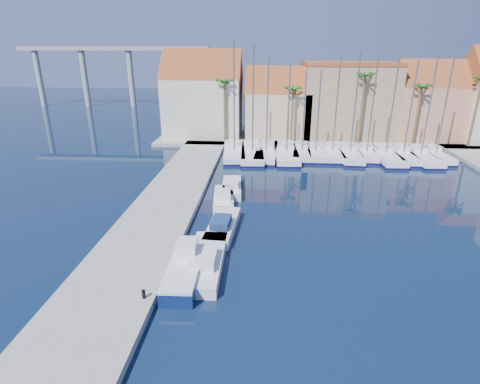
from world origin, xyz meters
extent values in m
plane|color=black|center=(0.00, 0.00, 0.00)|extent=(260.00, 260.00, 0.00)
cube|color=gray|center=(-9.00, 13.50, 0.25)|extent=(6.00, 77.00, 0.50)
cube|color=gray|center=(10.00, 48.00, 0.25)|extent=(54.00, 16.00, 0.50)
cylinder|color=black|center=(-6.60, 3.27, 0.76)|extent=(0.21, 0.21, 0.52)
cube|color=#0E1E53|center=(-4.83, 6.04, 0.45)|extent=(2.13, 6.01, 0.90)
cube|color=white|center=(-4.83, 6.04, 0.99)|extent=(2.13, 6.01, 0.20)
cube|color=white|center=(-4.86, 7.23, 1.54)|extent=(1.33, 1.62, 1.09)
cube|color=white|center=(-3.72, 7.58, 0.40)|extent=(2.39, 7.30, 0.80)
cube|color=white|center=(-3.72, 6.86, 1.10)|extent=(1.65, 2.56, 0.60)
cube|color=white|center=(-3.16, 12.95, 0.40)|extent=(2.46, 6.40, 0.80)
cube|color=navy|center=(-3.21, 12.33, 1.10)|extent=(1.56, 2.29, 0.60)
cube|color=white|center=(-3.71, 18.89, 0.40)|extent=(2.39, 5.90, 0.80)
cube|color=white|center=(-3.66, 18.32, 1.10)|extent=(1.48, 2.13, 0.60)
cube|color=white|center=(-3.21, 22.04, 0.40)|extent=(2.30, 6.03, 0.80)
cube|color=white|center=(-3.17, 21.45, 1.10)|extent=(1.47, 2.16, 0.60)
cube|color=white|center=(-4.11, 36.05, 0.50)|extent=(3.69, 10.98, 1.00)
cube|color=#110D44|center=(-4.11, 36.05, 0.18)|extent=(3.76, 11.05, 0.28)
cube|color=white|center=(-4.20, 37.13, 1.30)|extent=(2.23, 3.39, 0.60)
cylinder|color=slate|center=(-4.07, 35.52, 7.96)|extent=(0.20, 0.20, 13.92)
cube|color=white|center=(-1.59, 35.74, 0.50)|extent=(3.38, 11.42, 1.00)
cube|color=#110D44|center=(-1.59, 35.74, 0.18)|extent=(3.44, 11.48, 0.28)
cube|color=white|center=(-1.64, 36.87, 1.30)|extent=(2.19, 3.47, 0.60)
cylinder|color=slate|center=(-1.57, 35.17, 7.65)|extent=(0.20, 0.20, 13.30)
cube|color=white|center=(0.34, 36.08, 0.50)|extent=(3.40, 10.74, 1.00)
cube|color=#110D44|center=(0.34, 36.08, 0.18)|extent=(3.47, 10.81, 0.28)
cube|color=white|center=(0.40, 37.13, 1.30)|extent=(2.12, 3.29, 0.60)
cylinder|color=slate|center=(0.30, 35.55, 7.08)|extent=(0.20, 0.20, 12.17)
cube|color=white|center=(3.02, 35.96, 0.50)|extent=(3.24, 11.52, 1.00)
cube|color=#110D44|center=(3.02, 35.96, 0.18)|extent=(3.30, 11.59, 0.28)
cube|color=white|center=(2.99, 37.10, 1.30)|extent=(2.16, 3.48, 0.60)
cylinder|color=slate|center=(3.03, 35.39, 6.58)|extent=(0.20, 0.20, 11.15)
cube|color=white|center=(5.20, 36.57, 0.50)|extent=(3.03, 9.09, 1.00)
cube|color=#110D44|center=(5.20, 36.57, 0.18)|extent=(3.09, 9.16, 0.28)
cube|color=white|center=(5.27, 37.46, 1.30)|extent=(1.83, 2.80, 0.60)
cylinder|color=slate|center=(5.17, 36.12, 6.07)|extent=(0.20, 0.20, 10.14)
cube|color=white|center=(6.98, 36.26, 0.50)|extent=(2.29, 8.46, 1.00)
cube|color=#110D44|center=(6.98, 36.26, 0.18)|extent=(2.35, 8.52, 0.28)
cube|color=white|center=(6.97, 37.10, 1.30)|extent=(1.56, 2.55, 0.60)
cylinder|color=slate|center=(6.99, 35.84, 6.16)|extent=(0.20, 0.20, 10.32)
cube|color=white|center=(9.30, 36.56, 0.50)|extent=(2.43, 9.08, 1.00)
cube|color=#110D44|center=(9.30, 36.56, 0.18)|extent=(2.49, 9.14, 0.28)
cube|color=white|center=(9.29, 37.46, 1.30)|extent=(1.67, 2.73, 0.60)
cylinder|color=slate|center=(9.30, 36.10, 6.99)|extent=(0.20, 0.20, 11.98)
cube|color=white|center=(11.62, 36.21, 0.50)|extent=(3.24, 10.27, 1.00)
cube|color=#110D44|center=(11.62, 36.21, 0.18)|extent=(3.31, 10.33, 0.28)
cube|color=white|center=(11.68, 37.22, 1.30)|extent=(2.02, 3.15, 0.60)
cylinder|color=slate|center=(11.59, 35.70, 7.24)|extent=(0.20, 0.20, 12.49)
cube|color=white|center=(13.93, 36.55, 0.50)|extent=(2.72, 8.31, 1.00)
cube|color=#110D44|center=(13.93, 36.55, 0.18)|extent=(2.78, 8.37, 0.28)
cube|color=white|center=(13.99, 37.36, 1.30)|extent=(1.66, 2.55, 0.60)
cylinder|color=slate|center=(13.90, 36.14, 7.21)|extent=(0.20, 0.20, 12.41)
cube|color=white|center=(16.17, 35.83, 0.50)|extent=(3.03, 10.80, 1.00)
cube|color=#110D44|center=(16.17, 35.83, 0.18)|extent=(3.10, 10.86, 0.28)
cube|color=white|center=(16.15, 36.90, 1.30)|extent=(2.03, 3.26, 0.60)
cylinder|color=slate|center=(16.18, 35.29, 6.98)|extent=(0.20, 0.20, 11.95)
cube|color=white|center=(18.61, 36.03, 0.50)|extent=(2.99, 9.36, 1.00)
cube|color=#110D44|center=(18.61, 36.03, 0.18)|extent=(3.06, 9.42, 0.28)
cube|color=white|center=(18.67, 36.95, 1.30)|extent=(1.85, 2.87, 0.60)
cylinder|color=slate|center=(18.58, 35.57, 6.78)|extent=(0.20, 0.20, 11.56)
cube|color=white|center=(20.65, 35.68, 0.50)|extent=(3.01, 10.25, 1.00)
cube|color=#110D44|center=(20.65, 35.68, 0.18)|extent=(3.07, 10.31, 0.28)
cube|color=white|center=(20.61, 36.70, 1.30)|extent=(1.96, 3.11, 0.60)
cylinder|color=slate|center=(20.66, 35.17, 7.42)|extent=(0.20, 0.20, 12.84)
cube|color=white|center=(22.79, 36.11, 0.50)|extent=(2.61, 8.35, 1.00)
cube|color=#110D44|center=(22.79, 36.11, 0.18)|extent=(2.67, 8.41, 0.28)
cube|color=white|center=(22.75, 36.94, 1.30)|extent=(1.64, 2.55, 0.60)
cylinder|color=slate|center=(22.82, 35.70, 7.98)|extent=(0.20, 0.20, 13.97)
cube|color=beige|center=(-10.00, 47.00, 5.00)|extent=(12.00, 9.00, 9.00)
cube|color=brown|center=(-10.00, 47.00, 9.50)|extent=(12.30, 9.00, 9.00)
cube|color=#C6AD8B|center=(2.00, 47.00, 4.00)|extent=(10.00, 8.00, 7.00)
cube|color=brown|center=(2.00, 47.00, 7.50)|extent=(10.30, 8.00, 8.00)
cube|color=#9A7D5F|center=(13.00, 48.00, 6.00)|extent=(14.00, 10.00, 11.00)
cube|color=brown|center=(13.00, 48.00, 11.75)|extent=(14.20, 10.20, 0.50)
cube|color=tan|center=(25.00, 47.00, 4.50)|extent=(10.00, 8.00, 8.00)
cube|color=brown|center=(25.00, 47.00, 8.50)|extent=(10.30, 8.00, 8.00)
cylinder|color=brown|center=(-6.00, 42.00, 5.00)|extent=(0.36, 0.36, 9.00)
sphere|color=#215B1A|center=(-6.00, 42.00, 9.35)|extent=(2.60, 2.60, 2.60)
cylinder|color=brown|center=(4.00, 42.00, 4.50)|extent=(0.36, 0.36, 8.00)
sphere|color=#215B1A|center=(4.00, 42.00, 8.35)|extent=(2.60, 2.60, 2.60)
cylinder|color=brown|center=(14.00, 42.00, 5.50)|extent=(0.36, 0.36, 10.00)
sphere|color=#215B1A|center=(14.00, 42.00, 10.35)|extent=(2.60, 2.60, 2.60)
cylinder|color=brown|center=(22.00, 42.00, 4.75)|extent=(0.36, 0.36, 8.50)
sphere|color=#215B1A|center=(22.00, 42.00, 8.85)|extent=(2.60, 2.60, 2.60)
cylinder|color=brown|center=(30.00, 42.00, 5.25)|extent=(0.36, 0.36, 9.50)
cube|color=#9E9E99|center=(-38.00, 82.00, 14.00)|extent=(48.00, 2.20, 0.90)
cylinder|color=#9E9E99|center=(-58.00, 82.00, 7.00)|extent=(1.40, 1.40, 14.00)
cylinder|color=#9E9E99|center=(-46.00, 82.00, 7.00)|extent=(1.40, 1.40, 14.00)
cylinder|color=#9E9E99|center=(-34.00, 82.00, 7.00)|extent=(1.40, 1.40, 14.00)
cylinder|color=#9E9E99|center=(-22.00, 82.00, 7.00)|extent=(1.40, 1.40, 14.00)
camera|label=1|loc=(0.10, -14.14, 13.82)|focal=28.00mm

